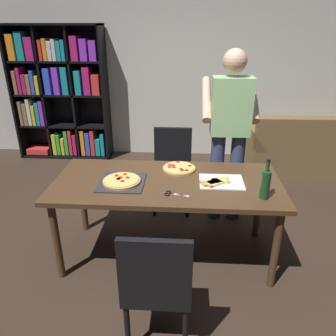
# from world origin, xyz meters

# --- Properties ---
(ground_plane) EXTENTS (12.00, 12.00, 0.00)m
(ground_plane) POSITION_xyz_m (0.00, 0.00, 0.00)
(ground_plane) COLOR #38281E
(back_wall) EXTENTS (6.40, 0.10, 2.80)m
(back_wall) POSITION_xyz_m (0.00, 2.60, 1.40)
(back_wall) COLOR silver
(back_wall) RESTS_ON ground_plane
(dining_table) EXTENTS (1.89, 0.85, 0.75)m
(dining_table) POSITION_xyz_m (0.00, 0.00, 0.68)
(dining_table) COLOR #4C331E
(dining_table) RESTS_ON ground_plane
(chair_near_camera) EXTENTS (0.42, 0.42, 0.90)m
(chair_near_camera) POSITION_xyz_m (-0.00, -0.91, 0.51)
(chair_near_camera) COLOR black
(chair_near_camera) RESTS_ON ground_plane
(chair_far_side) EXTENTS (0.42, 0.42, 0.90)m
(chair_far_side) POSITION_xyz_m (0.00, 0.91, 0.51)
(chair_far_side) COLOR black
(chair_far_side) RESTS_ON ground_plane
(couch) EXTENTS (1.72, 0.89, 0.85)m
(couch) POSITION_xyz_m (1.90, 1.99, 0.30)
(couch) COLOR brown
(couch) RESTS_ON ground_plane
(bookshelf) EXTENTS (1.40, 0.35, 1.95)m
(bookshelf) POSITION_xyz_m (-1.76, 2.37, 0.99)
(bookshelf) COLOR black
(bookshelf) RESTS_ON ground_plane
(person_serving_pizza) EXTENTS (0.55, 0.54, 1.75)m
(person_serving_pizza) POSITION_xyz_m (0.57, 0.69, 1.00)
(person_serving_pizza) COLOR #38476B
(person_serving_pizza) RESTS_ON ground_plane
(pepperoni_pizza_on_tray) EXTENTS (0.37, 0.37, 0.04)m
(pepperoni_pizza_on_tray) POSITION_xyz_m (-0.37, -0.06, 0.77)
(pepperoni_pizza_on_tray) COLOR #2D2D33
(pepperoni_pizza_on_tray) RESTS_ON dining_table
(pizza_slices_on_towel) EXTENTS (0.36, 0.28, 0.03)m
(pizza_slices_on_towel) POSITION_xyz_m (0.42, -0.02, 0.76)
(pizza_slices_on_towel) COLOR white
(pizza_slices_on_towel) RESTS_ON dining_table
(wine_bottle) EXTENTS (0.07, 0.07, 0.32)m
(wine_bottle) POSITION_xyz_m (0.75, -0.24, 0.87)
(wine_bottle) COLOR #194723
(wine_bottle) RESTS_ON dining_table
(kitchen_scissors) EXTENTS (0.20, 0.10, 0.01)m
(kitchen_scissors) POSITION_xyz_m (0.06, -0.24, 0.76)
(kitchen_scissors) COLOR silver
(kitchen_scissors) RESTS_ON dining_table
(second_pizza_plain) EXTENTS (0.29, 0.29, 0.03)m
(second_pizza_plain) POSITION_xyz_m (0.09, 0.24, 0.76)
(second_pizza_plain) COLOR tan
(second_pizza_plain) RESTS_ON dining_table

